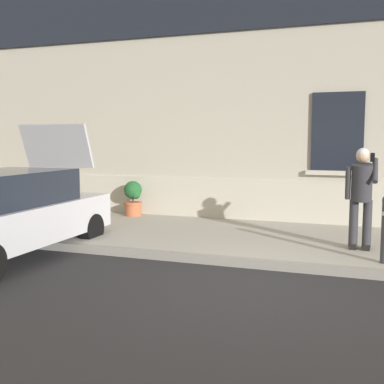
{
  "coord_description": "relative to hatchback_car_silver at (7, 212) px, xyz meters",
  "views": [
    {
      "loc": [
        1.34,
        -6.42,
        2.04
      ],
      "look_at": [
        -1.51,
        1.6,
        1.1
      ],
      "focal_mm": 45.07,
      "sensor_mm": 36.0,
      "label": 1
    }
  ],
  "objects": [
    {
      "name": "ground_plane",
      "position": [
        4.35,
        -0.17,
        -0.8
      ],
      "size": [
        80.0,
        80.0,
        0.0
      ],
      "primitive_type": "plane",
      "color": "#232326"
    },
    {
      "name": "sidewalk",
      "position": [
        4.35,
        2.63,
        -0.72
      ],
      "size": [
        24.0,
        3.6,
        0.15
      ],
      "primitive_type": "cube",
      "color": "#99968E",
      "rests_on": "ground"
    },
    {
      "name": "person_on_phone",
      "position": [
        5.69,
        1.95,
        0.35
      ],
      "size": [
        0.51,
        0.51,
        1.74
      ],
      "rotation": [
        0.0,
        0.0,
        0.1
      ],
      "color": "#2D2D33",
      "rests_on": "sidewalk"
    },
    {
      "name": "curb_edge",
      "position": [
        4.35,
        0.77,
        -0.72
      ],
      "size": [
        24.0,
        0.12,
        0.15
      ],
      "primitive_type": "cube",
      "color": "gray",
      "rests_on": "ground"
    },
    {
      "name": "hatchback_car_silver",
      "position": [
        0.0,
        0.0,
        0.0
      ],
      "size": [
        1.82,
        4.08,
        2.34
      ],
      "color": "#B7B7BF",
      "rests_on": "ground"
    },
    {
      "name": "planter_charcoal",
      "position": [
        -1.54,
        3.66,
        -0.19
      ],
      "size": [
        0.44,
        0.44,
        0.86
      ],
      "color": "#2D2D30",
      "rests_on": "sidewalk"
    },
    {
      "name": "planter_terracotta",
      "position": [
        0.38,
        4.03,
        -0.19
      ],
      "size": [
        0.44,
        0.44,
        0.86
      ],
      "color": "#B25B38",
      "rests_on": "sidewalk"
    },
    {
      "name": "building_facade",
      "position": [
        4.36,
        5.11,
        2.93
      ],
      "size": [
        24.0,
        1.52,
        7.5
      ],
      "color": "#B2AD9E",
      "rests_on": "ground"
    }
  ]
}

